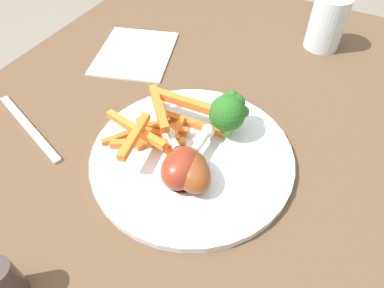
{
  "coord_description": "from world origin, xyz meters",
  "views": [
    {
      "loc": [
        -0.34,
        -0.2,
        1.09
      ],
      "look_at": [
        -0.06,
        -0.05,
        0.73
      ],
      "focal_mm": 32.26,
      "sensor_mm": 36.0,
      "label": 1
    }
  ],
  "objects": [
    {
      "name": "ground_plane",
      "position": [
        0.0,
        0.0,
        0.0
      ],
      "size": [
        6.0,
        6.0,
        0.0
      ],
      "primitive_type": "plane",
      "color": "gray"
    },
    {
      "name": "dining_table",
      "position": [
        0.0,
        0.0,
        0.59
      ],
      "size": [
        1.02,
        0.74,
        0.7
      ],
      "color": "brown",
      "rests_on": "ground_plane"
    },
    {
      "name": "dinner_plate",
      "position": [
        -0.06,
        -0.05,
        0.71
      ],
      "size": [
        0.29,
        0.29,
        0.01
      ],
      "primitive_type": "cylinder",
      "color": "silver",
      "rests_on": "dining_table"
    },
    {
      "name": "broccoli_floret_front",
      "position": [
        0.01,
        -0.08,
        0.75
      ],
      "size": [
        0.06,
        0.06,
        0.07
      ],
      "color": "#7CB750",
      "rests_on": "dinner_plate"
    },
    {
      "name": "carrot_fries_pile",
      "position": [
        -0.05,
        0.01,
        0.73
      ],
      "size": [
        0.15,
        0.16,
        0.05
      ],
      "color": "orange",
      "rests_on": "dinner_plate"
    },
    {
      "name": "chicken_drumstick_near",
      "position": [
        -0.1,
        -0.06,
        0.73
      ],
      "size": [
        0.1,
        0.11,
        0.04
      ],
      "color": "#5A2410",
      "rests_on": "dinner_plate"
    },
    {
      "name": "chicken_drumstick_far",
      "position": [
        -0.1,
        -0.06,
        0.74
      ],
      "size": [
        0.12,
        0.05,
        0.05
      ],
      "color": "#601C11",
      "rests_on": "dinner_plate"
    },
    {
      "name": "fork",
      "position": [
        -0.12,
        0.21,
        0.7
      ],
      "size": [
        0.08,
        0.18,
        0.0
      ],
      "primitive_type": "cube",
      "rotation": [
        0.0,
        0.0,
        1.22
      ],
      "color": "silver",
      "rests_on": "dining_table"
    },
    {
      "name": "water_glass",
      "position": [
        0.33,
        -0.14,
        0.75
      ],
      "size": [
        0.07,
        0.07,
        0.1
      ],
      "primitive_type": "cylinder",
      "color": "silver",
      "rests_on": "dining_table"
    },
    {
      "name": "napkin",
      "position": [
        0.13,
        0.17,
        0.7
      ],
      "size": [
        0.2,
        0.18,
        0.0
      ],
      "primitive_type": "cube",
      "rotation": [
        0.0,
        0.0,
        0.3
      ],
      "color": "white",
      "rests_on": "dining_table"
    },
    {
      "name": "pepper_shaker",
      "position": [
        -0.31,
        0.03,
        0.73
      ],
      "size": [
        0.03,
        0.03,
        0.06
      ],
      "primitive_type": "cylinder",
      "color": "#423833",
      "rests_on": "dining_table"
    }
  ]
}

